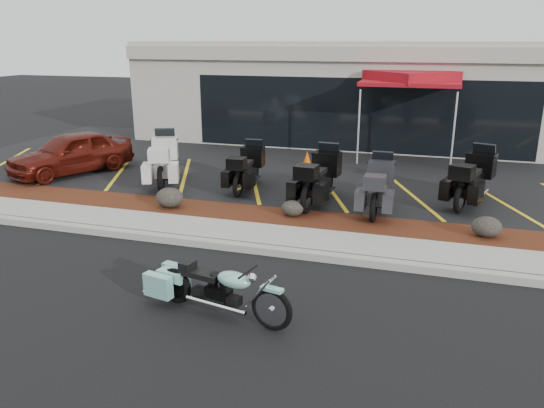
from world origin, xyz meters
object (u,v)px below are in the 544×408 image
(hero_cruiser, at_px, (272,303))
(touring_white, at_px, (166,153))
(parked_car, at_px, (71,153))
(traffic_cone, at_px, (307,158))
(popup_canopy, at_px, (411,79))

(hero_cruiser, bearing_deg, touring_white, 138.98)
(touring_white, xyz_separation_m, parked_car, (-2.97, -0.46, -0.09))
(touring_white, bearing_deg, traffic_cone, -77.05)
(touring_white, xyz_separation_m, popup_canopy, (6.67, 4.86, 1.94))
(hero_cruiser, xyz_separation_m, traffic_cone, (-1.79, 9.90, -0.06))
(parked_car, distance_m, popup_canopy, 11.20)
(touring_white, xyz_separation_m, traffic_cone, (3.68, 2.64, -0.50))
(traffic_cone, xyz_separation_m, popup_canopy, (2.99, 2.22, 2.43))
(touring_white, relative_size, parked_car, 0.67)
(parked_car, height_order, popup_canopy, popup_canopy)
(hero_cruiser, distance_m, touring_white, 9.10)
(traffic_cone, bearing_deg, hero_cruiser, -79.75)
(parked_car, bearing_deg, popup_canopy, 53.71)
(popup_canopy, bearing_deg, traffic_cone, -122.28)
(parked_car, relative_size, popup_canopy, 0.92)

